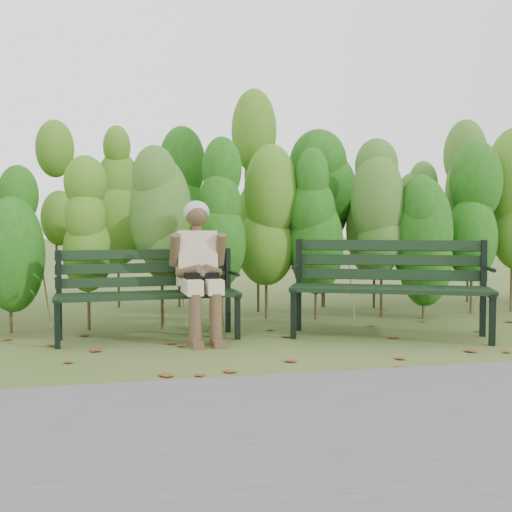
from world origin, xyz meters
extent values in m
plane|color=#324F1C|center=(0.00, 0.00, 0.00)|extent=(80.00, 80.00, 0.00)
cube|color=#474749|center=(0.00, -2.20, 0.01)|extent=(60.00, 2.50, 0.01)
cylinder|color=#47381E|center=(-2.14, 1.30, 0.40)|extent=(0.03, 0.03, 0.80)
ellipsoid|color=#3E7418|center=(-2.14, 1.30, 1.04)|extent=(0.64, 0.64, 1.44)
cylinder|color=#47381E|center=(-1.53, 1.30, 0.40)|extent=(0.03, 0.03, 0.80)
ellipsoid|color=#3E7418|center=(-1.53, 1.30, 1.04)|extent=(0.64, 0.64, 1.44)
cylinder|color=#47381E|center=(-0.92, 1.30, 0.40)|extent=(0.03, 0.03, 0.80)
ellipsoid|color=#3E7418|center=(-0.92, 1.30, 1.04)|extent=(0.64, 0.64, 1.44)
cylinder|color=#47381E|center=(-0.31, 1.30, 0.40)|extent=(0.03, 0.03, 0.80)
ellipsoid|color=#3E7418|center=(-0.31, 1.30, 1.04)|extent=(0.64, 0.64, 1.44)
cylinder|color=#47381E|center=(0.31, 1.30, 0.40)|extent=(0.03, 0.03, 0.80)
ellipsoid|color=#3E7418|center=(0.31, 1.30, 1.04)|extent=(0.64, 0.64, 1.44)
cylinder|color=#47381E|center=(0.92, 1.30, 0.40)|extent=(0.03, 0.03, 0.80)
ellipsoid|color=#3E7418|center=(0.92, 1.30, 1.04)|extent=(0.64, 0.64, 1.44)
cylinder|color=#47381E|center=(1.53, 1.30, 0.40)|extent=(0.03, 0.03, 0.80)
ellipsoid|color=#3E7418|center=(1.53, 1.30, 1.04)|extent=(0.64, 0.64, 1.44)
cylinder|color=#47381E|center=(2.14, 1.30, 0.40)|extent=(0.03, 0.03, 0.80)
ellipsoid|color=#3E7418|center=(2.14, 1.30, 1.04)|extent=(0.64, 0.64, 1.44)
cylinder|color=#47381E|center=(2.75, 1.30, 0.40)|extent=(0.03, 0.03, 0.80)
ellipsoid|color=#3E7418|center=(2.75, 1.30, 1.04)|extent=(0.64, 0.64, 1.44)
cylinder|color=#47381E|center=(-1.92, 2.30, 0.55)|extent=(0.04, 0.04, 1.10)
ellipsoid|color=#1D4714|center=(-1.92, 2.30, 1.43)|extent=(0.70, 0.70, 1.98)
cylinder|color=#47381E|center=(-1.15, 2.30, 0.55)|extent=(0.04, 0.04, 1.10)
ellipsoid|color=#1D4714|center=(-1.15, 2.30, 1.43)|extent=(0.70, 0.70, 1.98)
cylinder|color=#47381E|center=(-0.38, 2.30, 0.55)|extent=(0.04, 0.04, 1.10)
ellipsoid|color=#1D4714|center=(-0.38, 2.30, 1.43)|extent=(0.70, 0.70, 1.98)
cylinder|color=#47381E|center=(0.38, 2.30, 0.55)|extent=(0.04, 0.04, 1.10)
ellipsoid|color=#1D4714|center=(0.38, 2.30, 1.43)|extent=(0.70, 0.70, 1.98)
cylinder|color=#47381E|center=(1.15, 2.30, 0.55)|extent=(0.04, 0.04, 1.10)
ellipsoid|color=#1D4714|center=(1.15, 2.30, 1.43)|extent=(0.70, 0.70, 1.98)
cylinder|color=#47381E|center=(1.92, 2.30, 0.55)|extent=(0.04, 0.04, 1.10)
ellipsoid|color=#1D4714|center=(1.92, 2.30, 1.43)|extent=(0.70, 0.70, 1.98)
cylinder|color=#47381E|center=(2.69, 2.30, 0.55)|extent=(0.04, 0.04, 1.10)
ellipsoid|color=#1D4714|center=(2.69, 2.30, 1.43)|extent=(0.70, 0.70, 1.98)
cylinder|color=#47381E|center=(3.46, 2.30, 0.55)|extent=(0.04, 0.04, 1.10)
ellipsoid|color=#1D4714|center=(3.46, 2.30, 1.43)|extent=(0.70, 0.70, 1.98)
cube|color=brown|center=(-0.92, -0.70, 0.00)|extent=(0.09, 0.07, 0.01)
cube|color=brown|center=(-1.74, -0.06, 0.00)|extent=(0.11, 0.11, 0.01)
cube|color=brown|center=(-1.15, -0.87, 0.00)|extent=(0.10, 0.09, 0.01)
cube|color=brown|center=(1.41, -1.11, 0.00)|extent=(0.11, 0.11, 0.01)
cube|color=brown|center=(2.93, 0.97, 0.00)|extent=(0.11, 0.09, 0.01)
cube|color=brown|center=(0.70, 0.79, 0.00)|extent=(0.11, 0.11, 0.01)
cube|color=brown|center=(-0.73, -0.42, 0.00)|extent=(0.09, 0.11, 0.01)
cube|color=brown|center=(0.15, -0.30, 0.00)|extent=(0.10, 0.11, 0.01)
cube|color=brown|center=(0.87, 0.38, 0.00)|extent=(0.08, 0.10, 0.01)
cube|color=brown|center=(0.17, 0.99, 0.00)|extent=(0.10, 0.11, 0.01)
cube|color=brown|center=(2.04, 0.92, 0.00)|extent=(0.11, 0.09, 0.01)
cube|color=brown|center=(0.39, -0.89, 0.00)|extent=(0.11, 0.09, 0.01)
cube|color=brown|center=(-0.65, -1.10, 0.00)|extent=(0.08, 0.10, 0.01)
cube|color=brown|center=(-0.33, -1.03, 0.00)|extent=(0.10, 0.11, 0.01)
cube|color=brown|center=(-1.51, -0.51, 0.00)|extent=(0.09, 0.11, 0.01)
cube|color=brown|center=(-1.97, -0.35, 0.00)|extent=(0.11, 0.11, 0.01)
cube|color=brown|center=(-1.67, 0.04, 0.00)|extent=(0.10, 0.09, 0.01)
cube|color=brown|center=(-0.05, 0.23, 0.00)|extent=(0.10, 0.11, 0.01)
cube|color=brown|center=(0.78, -0.91, 0.00)|extent=(0.11, 0.11, 0.01)
cube|color=brown|center=(2.69, 0.71, 0.00)|extent=(0.11, 0.11, 0.01)
cube|color=brown|center=(1.61, -0.02, 0.00)|extent=(0.11, 0.10, 0.01)
cube|color=brown|center=(1.25, 0.19, 0.00)|extent=(0.11, 0.11, 0.01)
cube|color=brown|center=(-2.15, 0.66, 0.00)|extent=(0.10, 0.08, 0.01)
cube|color=brown|center=(1.47, -0.80, 0.00)|extent=(0.11, 0.11, 0.01)
cube|color=brown|center=(1.52, -0.64, 0.00)|extent=(0.10, 0.11, 0.01)
cube|color=brown|center=(-1.85, 0.20, 0.00)|extent=(0.11, 0.11, 0.01)
cube|color=black|center=(-0.92, 0.39, 0.40)|extent=(1.61, 0.19, 0.04)
cube|color=black|center=(-0.93, 0.50, 0.40)|extent=(1.61, 0.19, 0.04)
cube|color=black|center=(-0.94, 0.61, 0.40)|extent=(1.61, 0.19, 0.04)
cube|color=black|center=(-0.94, 0.72, 0.40)|extent=(1.61, 0.19, 0.04)
cube|color=black|center=(-0.95, 0.80, 0.50)|extent=(1.61, 0.14, 0.09)
cube|color=black|center=(-0.95, 0.82, 0.63)|extent=(1.61, 0.14, 0.09)
cube|color=black|center=(-0.95, 0.83, 0.75)|extent=(1.61, 0.14, 0.09)
cube|color=black|center=(-1.69, 0.33, 0.20)|extent=(0.05, 0.05, 0.40)
cube|color=black|center=(-1.71, 0.71, 0.40)|extent=(0.05, 0.05, 0.80)
cube|color=black|center=(-1.70, 0.51, 0.38)|extent=(0.07, 0.45, 0.04)
cylinder|color=black|center=(-1.70, 0.46, 0.58)|extent=(0.05, 0.34, 0.03)
cube|color=black|center=(-0.15, 0.42, 0.20)|extent=(0.05, 0.05, 0.40)
cube|color=black|center=(-0.18, 0.80, 0.40)|extent=(0.05, 0.05, 0.80)
cube|color=black|center=(-0.17, 0.60, 0.38)|extent=(0.07, 0.45, 0.04)
cylinder|color=black|center=(-0.16, 0.55, 0.58)|extent=(0.05, 0.34, 0.03)
cube|color=black|center=(1.13, 0.02, 0.44)|extent=(1.68, 0.79, 0.04)
cube|color=black|center=(1.18, 0.13, 0.44)|extent=(1.68, 0.79, 0.04)
cube|color=black|center=(1.23, 0.25, 0.44)|extent=(1.68, 0.79, 0.04)
cube|color=black|center=(1.27, 0.36, 0.44)|extent=(1.68, 0.79, 0.04)
cube|color=black|center=(1.31, 0.45, 0.55)|extent=(1.66, 0.74, 0.10)
cube|color=black|center=(1.31, 0.46, 0.69)|extent=(1.66, 0.74, 0.10)
cube|color=black|center=(1.32, 0.47, 0.83)|extent=(1.66, 0.74, 0.10)
cube|color=black|center=(0.34, 0.34, 0.22)|extent=(0.06, 0.06, 0.44)
cube|color=black|center=(0.51, 0.73, 0.44)|extent=(0.06, 0.06, 0.89)
cube|color=black|center=(0.42, 0.52, 0.42)|extent=(0.24, 0.47, 0.04)
cylinder|color=black|center=(0.40, 0.47, 0.64)|extent=(0.18, 0.36, 0.04)
cube|color=black|center=(1.91, -0.32, 0.22)|extent=(0.06, 0.06, 0.44)
cube|color=black|center=(2.07, 0.07, 0.44)|extent=(0.06, 0.06, 0.89)
cube|color=black|center=(1.98, -0.14, 0.42)|extent=(0.24, 0.47, 0.04)
cylinder|color=black|center=(1.97, -0.18, 0.64)|extent=(0.18, 0.36, 0.04)
cube|color=tan|center=(-0.57, 0.37, 0.49)|extent=(0.16, 0.42, 0.13)
cube|color=tan|center=(-0.39, 0.38, 0.49)|extent=(0.16, 0.42, 0.13)
cylinder|color=#4C3825|center=(-0.56, 0.20, 0.22)|extent=(0.11, 0.11, 0.44)
cylinder|color=#4C3825|center=(-0.38, 0.21, 0.22)|extent=(0.11, 0.11, 0.44)
cube|color=#4C3825|center=(-0.55, 0.12, 0.03)|extent=(0.10, 0.20, 0.06)
cube|color=#4C3825|center=(-0.38, 0.13, 0.03)|extent=(0.10, 0.20, 0.06)
cube|color=tan|center=(-0.50, 0.64, 0.72)|extent=(0.37, 0.27, 0.51)
cylinder|color=#4C3825|center=(-0.49, 0.62, 0.99)|extent=(0.09, 0.09, 0.10)
sphere|color=#4C3825|center=(-0.49, 0.61, 1.11)|extent=(0.21, 0.21, 0.21)
ellipsoid|color=gray|center=(-0.49, 0.63, 1.14)|extent=(0.24, 0.23, 0.22)
cylinder|color=#4C3825|center=(-0.70, 0.55, 0.80)|extent=(0.10, 0.21, 0.31)
cylinder|color=#4C3825|center=(-0.28, 0.57, 0.80)|extent=(0.10, 0.21, 0.31)
cylinder|color=#4C3825|center=(-0.59, 0.42, 0.62)|extent=(0.24, 0.25, 0.13)
cylinder|color=#4C3825|center=(-0.38, 0.43, 0.62)|extent=(0.22, 0.27, 0.13)
sphere|color=#4C3825|center=(-0.48, 0.37, 0.60)|extent=(0.11, 0.11, 0.11)
cube|color=black|center=(-0.48, 0.38, 0.53)|extent=(0.30, 0.14, 0.16)
camera|label=1|loc=(-1.12, -4.82, 1.03)|focal=42.00mm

